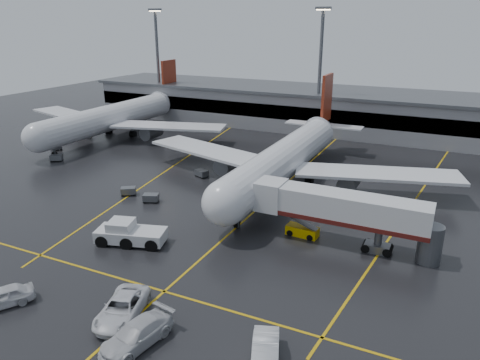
% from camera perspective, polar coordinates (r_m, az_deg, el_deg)
% --- Properties ---
extents(ground, '(220.00, 220.00, 0.00)m').
position_cam_1_polar(ground, '(60.08, 2.55, -3.30)').
color(ground, black).
rests_on(ground, ground).
extents(apron_line_centre, '(0.25, 90.00, 0.02)m').
position_cam_1_polar(apron_line_centre, '(60.07, 2.55, -3.29)').
color(apron_line_centre, gold).
rests_on(apron_line_centre, ground).
extents(apron_line_stop, '(60.00, 0.25, 0.02)m').
position_cam_1_polar(apron_line_stop, '(42.99, -9.44, -13.56)').
color(apron_line_stop, gold).
rests_on(apron_line_stop, ground).
extents(apron_line_left, '(9.99, 69.35, 0.02)m').
position_cam_1_polar(apron_line_left, '(77.40, -8.20, 1.82)').
color(apron_line_left, gold).
rests_on(apron_line_left, ground).
extents(apron_line_right, '(7.57, 69.64, 0.02)m').
position_cam_1_polar(apron_line_right, '(65.41, 20.82, -2.66)').
color(apron_line_right, gold).
rests_on(apron_line_right, ground).
extents(terminal, '(122.00, 19.00, 8.60)m').
position_cam_1_polar(terminal, '(103.03, 13.28, 8.41)').
color(terminal, gray).
rests_on(terminal, ground).
extents(light_mast_left, '(3.00, 1.20, 25.45)m').
position_cam_1_polar(light_mast_left, '(114.70, -10.25, 14.83)').
color(light_mast_left, '#595B60').
rests_on(light_mast_left, ground).
extents(light_mast_mid, '(3.00, 1.20, 25.45)m').
position_cam_1_polar(light_mast_mid, '(97.13, 9.98, 14.05)').
color(light_mast_mid, '#595B60').
rests_on(light_mast_mid, ground).
extents(main_airliner, '(48.80, 45.60, 14.10)m').
position_cam_1_polar(main_airliner, '(67.19, 5.87, 2.93)').
color(main_airliner, silver).
rests_on(main_airliner, ground).
extents(second_airliner, '(48.80, 45.60, 14.10)m').
position_cam_1_polar(second_airliner, '(98.43, -15.34, 7.67)').
color(second_airliner, silver).
rests_on(second_airliner, ground).
extents(jet_bridge, '(19.90, 3.40, 6.05)m').
position_cam_1_polar(jet_bridge, '(49.95, 12.48, -3.76)').
color(jet_bridge, silver).
rests_on(jet_bridge, ground).
extents(pushback_tractor, '(8.05, 5.06, 2.68)m').
position_cam_1_polar(pushback_tractor, '(51.63, -13.66, -6.56)').
color(pushback_tractor, silver).
rests_on(pushback_tractor, ground).
extents(belt_loader, '(3.72, 1.92, 2.29)m').
position_cam_1_polar(belt_loader, '(52.51, 7.79, -6.31)').
color(belt_loader, '#D6A802').
rests_on(belt_loader, ground).
extents(service_van_a, '(4.67, 7.05, 1.80)m').
position_cam_1_polar(service_van_a, '(40.00, -14.51, -15.23)').
color(service_van_a, silver).
rests_on(service_van_a, ground).
extents(service_van_b, '(3.61, 6.63, 1.82)m').
position_cam_1_polar(service_van_b, '(36.98, -12.76, -18.29)').
color(service_van_b, silver).
rests_on(service_van_b, ground).
extents(service_van_c, '(3.66, 5.74, 1.78)m').
position_cam_1_polar(service_van_c, '(34.61, 3.18, -20.84)').
color(service_van_c, silver).
rests_on(service_van_c, ground).
extents(service_van_d, '(4.42, 5.39, 1.73)m').
position_cam_1_polar(service_van_d, '(45.02, -27.54, -12.82)').
color(service_van_d, silver).
rests_on(service_van_d, ground).
extents(baggage_cart_a, '(2.34, 1.96, 1.12)m').
position_cam_1_polar(baggage_cart_a, '(62.35, -11.07, -2.16)').
color(baggage_cart_a, '#595B60').
rests_on(baggage_cart_a, ground).
extents(baggage_cart_b, '(2.39, 2.19, 1.12)m').
position_cam_1_polar(baggage_cart_b, '(65.49, -13.77, -1.30)').
color(baggage_cart_b, '#595B60').
rests_on(baggage_cart_b, ground).
extents(baggage_cart_c, '(2.34, 1.96, 1.12)m').
position_cam_1_polar(baggage_cart_c, '(71.15, -4.82, 0.89)').
color(baggage_cart_c, '#595B60').
rests_on(baggage_cart_c, ground).
extents(baggage_cart_d, '(2.24, 1.72, 1.12)m').
position_cam_1_polar(baggage_cart_d, '(92.49, -21.99, 3.91)').
color(baggage_cart_d, '#595B60').
rests_on(baggage_cart_d, ground).
extents(baggage_cart_e, '(2.39, 2.18, 1.12)m').
position_cam_1_polar(baggage_cart_e, '(84.94, -21.95, 2.62)').
color(baggage_cart_e, '#595B60').
rests_on(baggage_cart_e, ground).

